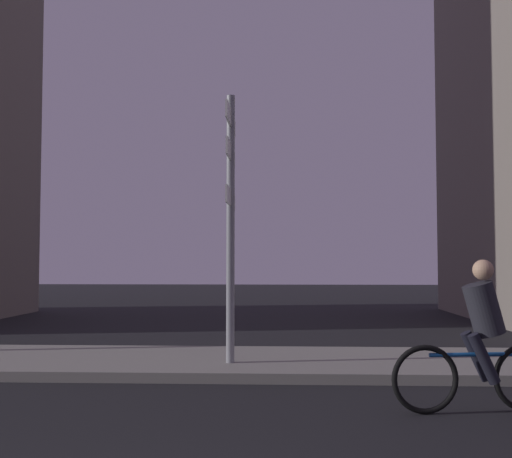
% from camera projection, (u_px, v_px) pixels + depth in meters
% --- Properties ---
extents(sidewalk_kerb, '(40.00, 2.63, 0.14)m').
position_uv_depth(sidewalk_kerb, '(203.00, 362.00, 9.51)').
color(sidewalk_kerb, gray).
rests_on(sidewalk_kerb, ground_plane).
extents(signpost, '(0.12, 1.42, 3.87)m').
position_uv_depth(signpost, '(231.00, 203.00, 9.17)').
color(signpost, gray).
rests_on(signpost, sidewalk_kerb).
extents(cyclist, '(1.81, 0.38, 1.61)m').
position_uv_depth(cyclist, '(480.00, 341.00, 6.67)').
color(cyclist, black).
rests_on(cyclist, ground_plane).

